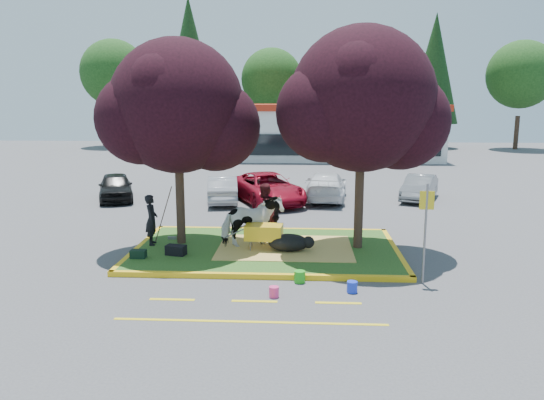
# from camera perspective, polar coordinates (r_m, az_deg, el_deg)

# --- Properties ---
(ground) EXTENTS (90.00, 90.00, 0.00)m
(ground) POSITION_cam_1_polar(r_m,az_deg,el_deg) (16.89, -0.64, -5.61)
(ground) COLOR #424244
(ground) RESTS_ON ground
(median_island) EXTENTS (8.00, 5.00, 0.15)m
(median_island) POSITION_cam_1_polar(r_m,az_deg,el_deg) (16.87, -0.64, -5.36)
(median_island) COLOR #1F4916
(median_island) RESTS_ON ground
(curb_near) EXTENTS (8.30, 0.16, 0.15)m
(curb_near) POSITION_cam_1_polar(r_m,az_deg,el_deg) (14.41, -1.33, -8.20)
(curb_near) COLOR yellow
(curb_near) RESTS_ON ground
(curb_far) EXTENTS (8.30, 0.16, 0.15)m
(curb_far) POSITION_cam_1_polar(r_m,az_deg,el_deg) (19.36, -0.13, -3.25)
(curb_far) COLOR yellow
(curb_far) RESTS_ON ground
(curb_left) EXTENTS (0.16, 5.30, 0.15)m
(curb_left) POSITION_cam_1_polar(r_m,az_deg,el_deg) (17.61, -14.05, -5.00)
(curb_left) COLOR yellow
(curb_left) RESTS_ON ground
(curb_right) EXTENTS (0.16, 5.30, 0.15)m
(curb_right) POSITION_cam_1_polar(r_m,az_deg,el_deg) (17.10, 13.20, -5.43)
(curb_right) COLOR yellow
(curb_right) RESTS_ON ground
(straw_bedding) EXTENTS (4.20, 3.00, 0.01)m
(straw_bedding) POSITION_cam_1_polar(r_m,az_deg,el_deg) (16.82, 1.41, -5.13)
(straw_bedding) COLOR #D7B958
(straw_bedding) RESTS_ON median_island
(tree_purple_left) EXTENTS (5.06, 4.20, 6.51)m
(tree_purple_left) POSITION_cam_1_polar(r_m,az_deg,el_deg) (17.00, -10.09, 9.25)
(tree_purple_left) COLOR black
(tree_purple_left) RESTS_ON median_island
(tree_purple_right) EXTENTS (5.30, 4.40, 6.82)m
(tree_purple_right) POSITION_cam_1_polar(r_m,az_deg,el_deg) (16.46, 9.73, 9.92)
(tree_purple_right) COLOR black
(tree_purple_right) RESTS_ON median_island
(fire_lane_stripe_a) EXTENTS (1.10, 0.12, 0.01)m
(fire_lane_stripe_a) POSITION_cam_1_polar(r_m,az_deg,el_deg) (13.24, -10.70, -10.47)
(fire_lane_stripe_a) COLOR yellow
(fire_lane_stripe_a) RESTS_ON ground
(fire_lane_stripe_b) EXTENTS (1.10, 0.12, 0.01)m
(fire_lane_stripe_b) POSITION_cam_1_polar(r_m,az_deg,el_deg) (12.92, -1.90, -10.83)
(fire_lane_stripe_b) COLOR yellow
(fire_lane_stripe_b) RESTS_ON ground
(fire_lane_stripe_c) EXTENTS (1.10, 0.12, 0.01)m
(fire_lane_stripe_c) POSITION_cam_1_polar(r_m,az_deg,el_deg) (12.91, 7.14, -10.93)
(fire_lane_stripe_c) COLOR yellow
(fire_lane_stripe_c) RESTS_ON ground
(fire_lane_long) EXTENTS (6.00, 0.10, 0.01)m
(fire_lane_long) POSITION_cam_1_polar(r_m,az_deg,el_deg) (11.82, -2.43, -12.96)
(fire_lane_long) COLOR yellow
(fire_lane_long) RESTS_ON ground
(retail_building) EXTENTS (20.40, 8.40, 4.40)m
(retail_building) POSITION_cam_1_polar(r_m,az_deg,el_deg) (44.23, 4.41, 7.46)
(retail_building) COLOR silver
(retail_building) RESTS_ON ground
(treeline) EXTENTS (46.58, 7.80, 14.63)m
(treeline) POSITION_cam_1_polar(r_m,az_deg,el_deg) (53.86, 3.44, 13.88)
(treeline) COLOR black
(treeline) RESTS_ON ground
(cow) EXTENTS (2.10, 1.59, 1.61)m
(cow) POSITION_cam_1_polar(r_m,az_deg,el_deg) (16.81, -2.18, -2.32)
(cow) COLOR white
(cow) RESTS_ON median_island
(calf) EXTENTS (1.43, 1.13, 0.54)m
(calf) POSITION_cam_1_polar(r_m,az_deg,el_deg) (16.38, 1.79, -4.60)
(calf) COLOR black
(calf) RESTS_ON median_island
(handler) EXTENTS (0.49, 0.66, 1.63)m
(handler) POSITION_cam_1_polar(r_m,az_deg,el_deg) (17.44, -12.83, -2.08)
(handler) COLOR black
(handler) RESTS_ON median_island
(visitor_a) EXTENTS (1.05, 1.13, 1.85)m
(visitor_a) POSITION_cam_1_polar(r_m,az_deg,el_deg) (17.84, -0.86, -1.15)
(visitor_a) COLOR #481419
(visitor_a) RESTS_ON median_island
(visitor_b) EXTENTS (0.43, 0.84, 1.37)m
(visitor_b) POSITION_cam_1_polar(r_m,az_deg,el_deg) (18.16, 0.31, -1.72)
(visitor_b) COLOR black
(visitor_b) RESTS_ON median_island
(wheelbarrow) EXTENTS (2.08, 0.78, 0.78)m
(wheelbarrow) POSITION_cam_1_polar(r_m,az_deg,el_deg) (16.52, -0.83, -3.51)
(wheelbarrow) COLOR black
(wheelbarrow) RESTS_ON median_island
(gear_bag_dark) EXTENTS (0.65, 0.45, 0.30)m
(gear_bag_dark) POSITION_cam_1_polar(r_m,az_deg,el_deg) (16.27, -10.29, -5.32)
(gear_bag_dark) COLOR black
(gear_bag_dark) RESTS_ON median_island
(gear_bag_green) EXTENTS (0.45, 0.28, 0.24)m
(gear_bag_green) POSITION_cam_1_polar(r_m,az_deg,el_deg) (16.22, -14.18, -5.64)
(gear_bag_green) COLOR black
(gear_bag_green) RESTS_ON median_island
(sign_post) EXTENTS (0.37, 0.06, 2.65)m
(sign_post) POSITION_cam_1_polar(r_m,az_deg,el_deg) (14.19, 16.20, -2.33)
(sign_post) COLOR slate
(sign_post) RESTS_ON ground
(bucket_green) EXTENTS (0.37, 0.37, 0.32)m
(bucket_green) POSITION_cam_1_polar(r_m,az_deg,el_deg) (14.14, 2.99, -8.24)
(bucket_green) COLOR green
(bucket_green) RESTS_ON ground
(bucket_pink) EXTENTS (0.30, 0.30, 0.26)m
(bucket_pink) POSITION_cam_1_polar(r_m,az_deg,el_deg) (13.14, 0.21, -9.85)
(bucket_pink) COLOR #F5367F
(bucket_pink) RESTS_ON ground
(bucket_blue) EXTENTS (0.33, 0.33, 0.28)m
(bucket_blue) POSITION_cam_1_polar(r_m,az_deg,el_deg) (13.58, 8.61, -9.23)
(bucket_blue) COLOR blue
(bucket_blue) RESTS_ON ground
(car_black) EXTENTS (2.73, 4.11, 1.30)m
(car_black) POSITION_cam_1_polar(r_m,az_deg,el_deg) (26.50, -16.47, 1.38)
(car_black) COLOR black
(car_black) RESTS_ON ground
(car_silver) EXTENTS (1.90, 3.98, 1.26)m
(car_silver) POSITION_cam_1_polar(r_m,az_deg,el_deg) (24.91, -5.35, 1.16)
(car_silver) COLOR #989A9F
(car_silver) RESTS_ON ground
(car_red) EXTENTS (4.20, 5.58, 1.41)m
(car_red) POSITION_cam_1_polar(r_m,az_deg,el_deg) (24.66, -0.50, 1.29)
(car_red) COLOR maroon
(car_red) RESTS_ON ground
(car_white) EXTENTS (2.32, 4.78, 1.34)m
(car_white) POSITION_cam_1_polar(r_m,az_deg,el_deg) (25.58, 5.82, 1.49)
(car_white) COLOR silver
(car_white) RESTS_ON ground
(car_grey) EXTENTS (2.51, 3.84, 1.20)m
(car_grey) POSITION_cam_1_polar(r_m,az_deg,el_deg) (26.40, 15.57, 1.28)
(car_grey) COLOR slate
(car_grey) RESTS_ON ground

